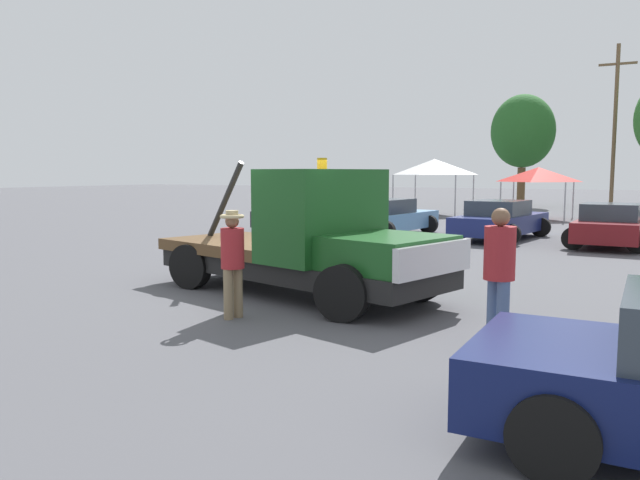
# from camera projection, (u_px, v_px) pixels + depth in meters

# --- Properties ---
(ground_plane) EXTENTS (160.00, 160.00, 0.00)m
(ground_plane) POSITION_uv_depth(u_px,v_px,m) (297.00, 294.00, 11.73)
(ground_plane) COLOR #545459
(tow_truck) EXTENTS (6.38, 3.53, 2.53)m
(tow_truck) POSITION_uv_depth(u_px,v_px,m) (311.00, 244.00, 11.37)
(tow_truck) COLOR black
(tow_truck) RESTS_ON ground
(person_near_truck) EXTENTS (0.40, 0.40, 1.82)m
(person_near_truck) POSITION_uv_depth(u_px,v_px,m) (499.00, 267.00, 8.13)
(person_near_truck) COLOR #475B84
(person_near_truck) RESTS_ON ground
(person_at_hood) EXTENTS (0.38, 0.38, 1.70)m
(person_at_hood) POSITION_uv_depth(u_px,v_px,m) (233.00, 255.00, 9.68)
(person_at_hood) COLOR #847051
(person_at_hood) RESTS_ON ground
(parked_car_charcoal) EXTENTS (2.55, 4.83, 1.34)m
(parked_car_charcoal) POSITION_uv_depth(u_px,v_px,m) (301.00, 213.00, 24.84)
(parked_car_charcoal) COLOR #2D2D33
(parked_car_charcoal) RESTS_ON ground
(parked_car_skyblue) EXTENTS (2.85, 5.04, 1.34)m
(parked_car_skyblue) POSITION_uv_depth(u_px,v_px,m) (385.00, 218.00, 22.45)
(parked_car_skyblue) COLOR #669ED1
(parked_car_skyblue) RESTS_ON ground
(parked_car_navy) EXTENTS (2.84, 4.94, 1.34)m
(parked_car_navy) POSITION_uv_depth(u_px,v_px,m) (500.00, 220.00, 21.29)
(parked_car_navy) COLOR navy
(parked_car_navy) RESTS_ON ground
(parked_car_maroon) EXTENTS (2.47, 4.32, 1.34)m
(parked_car_maroon) POSITION_uv_depth(u_px,v_px,m) (611.00, 226.00, 19.17)
(parked_car_maroon) COLOR maroon
(parked_car_maroon) RESTS_ON ground
(canopy_tent_white) EXTENTS (3.45, 3.45, 3.00)m
(canopy_tent_white) POSITION_uv_depth(u_px,v_px,m) (434.00, 167.00, 33.51)
(canopy_tent_white) COLOR #9E9EA3
(canopy_tent_white) RESTS_ON ground
(canopy_tent_red) EXTENTS (3.00, 3.00, 2.54)m
(canopy_tent_red) POSITION_uv_depth(u_px,v_px,m) (538.00, 175.00, 30.45)
(canopy_tent_red) COLOR #9E9EA3
(canopy_tent_red) RESTS_ON ground
(tree_center) EXTENTS (4.17, 4.17, 7.45)m
(tree_center) POSITION_uv_depth(u_px,v_px,m) (523.00, 131.00, 41.57)
(tree_center) COLOR brown
(tree_center) RESTS_ON ground
(traffic_cone) EXTENTS (0.40, 0.40, 0.55)m
(traffic_cone) POSITION_uv_depth(u_px,v_px,m) (423.00, 252.00, 15.94)
(traffic_cone) COLOR black
(traffic_cone) RESTS_ON ground
(utility_pole) EXTENTS (2.20, 0.24, 10.22)m
(utility_pole) POSITION_uv_depth(u_px,v_px,m) (615.00, 123.00, 39.13)
(utility_pole) COLOR brown
(utility_pole) RESTS_ON ground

